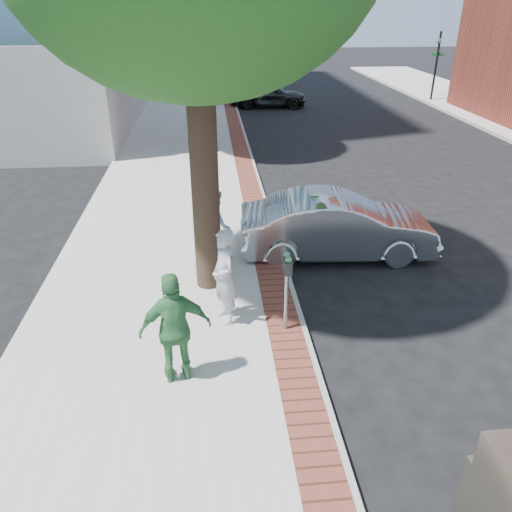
{
  "coord_description": "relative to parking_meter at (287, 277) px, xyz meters",
  "views": [
    {
      "loc": [
        -0.48,
        -6.99,
        5.31
      ],
      "look_at": [
        0.27,
        0.98,
        1.2
      ],
      "focal_mm": 35.0,
      "sensor_mm": 36.0,
      "label": 1
    }
  ],
  "objects": [
    {
      "name": "ground",
      "position": [
        -0.71,
        -0.17,
        -1.21
      ],
      "size": [
        120.0,
        120.0,
        0.0
      ],
      "primitive_type": "plane",
      "color": "black",
      "rests_on": "ground"
    },
    {
      "name": "sidewalk",
      "position": [
        -2.21,
        7.83,
        -1.13
      ],
      "size": [
        5.0,
        60.0,
        0.15
      ],
      "primitive_type": "cube",
      "color": "#9E9991",
      "rests_on": "ground"
    },
    {
      "name": "brick_strip",
      "position": [
        -0.01,
        7.83,
        -1.05
      ],
      "size": [
        0.6,
        60.0,
        0.01
      ],
      "primitive_type": "cube",
      "color": "brown",
      "rests_on": "sidewalk"
    },
    {
      "name": "curb",
      "position": [
        0.34,
        7.83,
        -1.13
      ],
      "size": [
        0.1,
        60.0,
        0.15
      ],
      "primitive_type": "cube",
      "color": "gray",
      "rests_on": "ground"
    },
    {
      "name": "signal_near",
      "position": [
        0.19,
        21.83,
        1.05
      ],
      "size": [
        0.7,
        0.15,
        3.8
      ],
      "color": "black",
      "rests_on": "ground"
    },
    {
      "name": "signal_far",
      "position": [
        11.79,
        21.83,
        1.05
      ],
      "size": [
        0.7,
        0.15,
        3.8
      ],
      "color": "black",
      "rests_on": "ground"
    },
    {
      "name": "tree_far",
      "position": [
        -1.21,
        11.83,
        4.09
      ],
      "size": [
        4.8,
        4.8,
        7.14
      ],
      "color": "black",
      "rests_on": "sidewalk"
    },
    {
      "name": "parking_meter",
      "position": [
        0.0,
        0.0,
        0.0
      ],
      "size": [
        0.12,
        0.32,
        1.47
      ],
      "color": "gray",
      "rests_on": "sidewalk"
    },
    {
      "name": "person_gray",
      "position": [
        -1.04,
        0.38,
        -0.17
      ],
      "size": [
        0.61,
        0.75,
        1.77
      ],
      "primitive_type": "imported",
      "rotation": [
        0.0,
        0.0,
        -1.25
      ],
      "color": "#ABACB1",
      "rests_on": "sidewalk"
    },
    {
      "name": "person_officer",
      "position": [
        -1.14,
        2.84,
        -0.25
      ],
      "size": [
        0.79,
        0.91,
        1.61
      ],
      "primitive_type": "imported",
      "rotation": [
        0.0,
        0.0,
        1.83
      ],
      "color": "#7DA7C2",
      "rests_on": "sidewalk"
    },
    {
      "name": "person_green",
      "position": [
        -1.8,
        -1.1,
        -0.15
      ],
      "size": [
        1.12,
        0.62,
        1.8
      ],
      "primitive_type": "imported",
      "rotation": [
        0.0,
        0.0,
        3.32
      ],
      "color": "#387C42",
      "rests_on": "sidewalk"
    },
    {
      "name": "sedan_silver",
      "position": [
        1.63,
        3.04,
        -0.48
      ],
      "size": [
        4.5,
        1.79,
        1.45
      ],
      "primitive_type": "imported",
      "rotation": [
        0.0,
        0.0,
        1.51
      ],
      "color": "#B5B9BD",
      "rests_on": "ground"
    },
    {
      "name": "bg_car",
      "position": [
        2.13,
        21.19,
        -0.5
      ],
      "size": [
        4.27,
        1.98,
        1.42
      ],
      "primitive_type": "imported",
      "rotation": [
        0.0,
        0.0,
        1.5
      ],
      "color": "black",
      "rests_on": "ground"
    }
  ]
}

